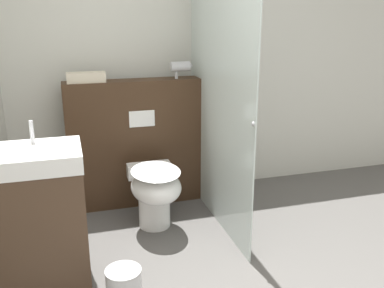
# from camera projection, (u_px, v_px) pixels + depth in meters

# --- Properties ---
(wall_back) EXTENTS (8.00, 0.06, 2.50)m
(wall_back) POSITION_uv_depth(u_px,v_px,m) (154.00, 63.00, 3.90)
(wall_back) COLOR silver
(wall_back) RESTS_ON ground_plane
(partition_panel) EXTENTS (1.28, 0.22, 1.14)m
(partition_panel) POSITION_uv_depth(u_px,v_px,m) (141.00, 143.00, 3.84)
(partition_panel) COLOR #3D2819
(partition_panel) RESTS_ON ground_plane
(shower_glass) EXTENTS (0.04, 1.44, 2.09)m
(shower_glass) POSITION_uv_depth(u_px,v_px,m) (218.00, 98.00, 3.37)
(shower_glass) COLOR silver
(shower_glass) RESTS_ON ground_plane
(toilet) EXTENTS (0.39, 0.60, 0.52)m
(toilet) POSITION_uv_depth(u_px,v_px,m) (155.00, 190.00, 3.41)
(toilet) COLOR white
(toilet) RESTS_ON ground_plane
(sink_vanity) EXTENTS (0.55, 0.45, 1.08)m
(sink_vanity) POSITION_uv_depth(u_px,v_px,m) (40.00, 222.00, 2.59)
(sink_vanity) COLOR #473323
(sink_vanity) RESTS_ON ground_plane
(hair_drier) EXTENTS (0.20, 0.09, 0.15)m
(hair_drier) POSITION_uv_depth(u_px,v_px,m) (181.00, 67.00, 3.71)
(hair_drier) COLOR #B7B7BC
(hair_drier) RESTS_ON partition_panel
(folded_towel) EXTENTS (0.31, 0.12, 0.08)m
(folded_towel) POSITION_uv_depth(u_px,v_px,m) (86.00, 77.00, 3.52)
(folded_towel) COLOR beige
(folded_towel) RESTS_ON partition_panel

